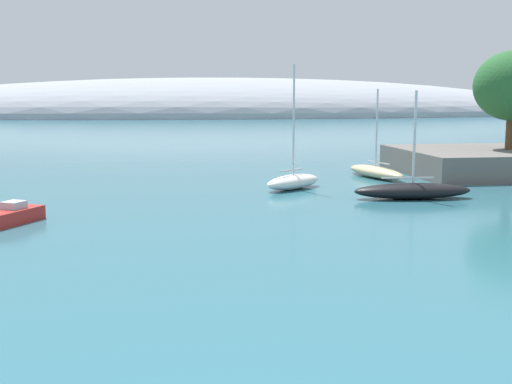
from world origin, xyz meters
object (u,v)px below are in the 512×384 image
Objects in this scene: sailboat_black_near_shore at (413,190)px; sailboat_white_end_of_line at (293,181)px; sailboat_sand_mid_mooring at (375,171)px; motorboat_red_foreground at (6,217)px.

sailboat_black_near_shore is 0.89× the size of sailboat_white_end_of_line.
sailboat_sand_mid_mooring is at bearing -5.73° from sailboat_white_end_of_line.
sailboat_sand_mid_mooring is at bearing 87.61° from sailboat_black_near_shore.
sailboat_sand_mid_mooring is at bearing -28.99° from motorboat_red_foreground.
sailboat_black_near_shore is 8.89m from sailboat_white_end_of_line.
sailboat_sand_mid_mooring is (1.27, 10.91, -0.04)m from sailboat_black_near_shore.
sailboat_sand_mid_mooring is 1.66× the size of motorboat_red_foreground.
sailboat_black_near_shore is at bearing 160.09° from sailboat_sand_mid_mooring.
sailboat_sand_mid_mooring reaches higher than motorboat_red_foreground.
sailboat_black_near_shore is 1.04× the size of sailboat_sand_mid_mooring.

